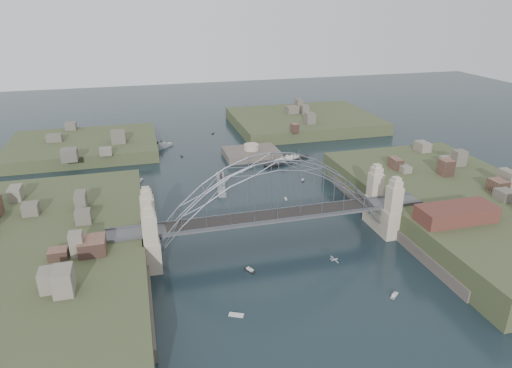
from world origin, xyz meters
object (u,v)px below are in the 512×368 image
object	(u,v)px
naval_cruiser_far	(160,147)
wharf_shed	(456,213)
bridge	(274,202)
naval_cruiser_near	(221,183)
ocean_liner	(287,161)
fort_island	(251,158)

from	to	relation	value
naval_cruiser_far	wharf_shed	bearing A→B (deg)	-56.97
naval_cruiser_far	bridge	bearing A→B (deg)	-75.29
naval_cruiser_near	naval_cruiser_far	bearing A→B (deg)	110.62
naval_cruiser_near	naval_cruiser_far	size ratio (longest dim) A/B	1.69
wharf_shed	bridge	bearing A→B (deg)	162.35
wharf_shed	naval_cruiser_far	xyz separation A→B (m)	(-67.63, 104.02, -9.22)
naval_cruiser_far	ocean_liner	xyz separation A→B (m)	(47.48, -30.47, 0.03)
bridge	naval_cruiser_far	distance (m)	93.78
fort_island	naval_cruiser_far	world-z (taller)	fort_island
wharf_shed	ocean_liner	bearing A→B (deg)	105.32
fort_island	wharf_shed	bearing A→B (deg)	-69.15
wharf_shed	naval_cruiser_near	size ratio (longest dim) A/B	0.98
bridge	naval_cruiser_far	xyz separation A→B (m)	(-23.63, 90.02, -11.54)
wharf_shed	naval_cruiser_near	bearing A→B (deg)	131.27
fort_island	naval_cruiser_near	xyz separation A→B (m)	(-17.89, -27.15, 1.28)
bridge	fort_island	distance (m)	72.14
bridge	wharf_shed	distance (m)	46.23
fort_island	naval_cruiser_near	world-z (taller)	naval_cruiser_near
naval_cruiser_near	naval_cruiser_far	distance (m)	50.39
wharf_shed	ocean_liner	xyz separation A→B (m)	(-20.15, 73.55, -9.19)
bridge	naval_cruiser_far	world-z (taller)	bridge
bridge	fort_island	world-z (taller)	bridge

